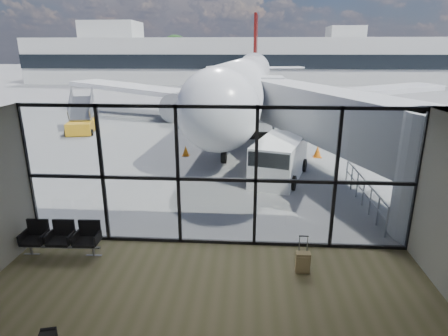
# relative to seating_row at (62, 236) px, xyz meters

# --- Properties ---
(ground) EXTENTS (220.00, 220.00, 0.00)m
(ground) POSITION_rel_seating_row_xyz_m (4.67, 40.92, -0.58)
(ground) COLOR slate
(ground) RESTS_ON ground
(lounge_shell) EXTENTS (12.02, 8.01, 4.51)m
(lounge_shell) POSITION_rel_seating_row_xyz_m (4.67, -3.88, 2.07)
(lounge_shell) COLOR brown
(lounge_shell) RESTS_ON ground
(glass_curtain_wall) EXTENTS (12.10, 0.12, 4.50)m
(glass_curtain_wall) POSITION_rel_seating_row_xyz_m (4.67, 0.92, 1.67)
(glass_curtain_wall) COLOR white
(glass_curtain_wall) RESTS_ON ground
(jet_bridge) EXTENTS (8.00, 16.50, 4.33)m
(jet_bridge) POSITION_rel_seating_row_xyz_m (9.58, 8.00, 2.18)
(jet_bridge) COLOR #989A9D
(jet_bridge) RESTS_ON ground
(apron_railing) EXTENTS (0.06, 5.46, 1.11)m
(apron_railing) POSITION_rel_seating_row_xyz_m (10.27, 4.42, 0.14)
(apron_railing) COLOR gray
(apron_railing) RESTS_ON ground
(far_terminal) EXTENTS (80.00, 12.20, 11.00)m
(far_terminal) POSITION_rel_seating_row_xyz_m (4.09, 62.89, 3.63)
(far_terminal) COLOR #A6A5A1
(far_terminal) RESTS_ON ground
(tree_0) EXTENTS (4.95, 4.95, 7.12)m
(tree_0) POSITION_rel_seating_row_xyz_m (-40.33, 72.92, 4.05)
(tree_0) COLOR #382619
(tree_0) RESTS_ON ground
(tree_1) EXTENTS (5.61, 5.61, 8.07)m
(tree_1) POSITION_rel_seating_row_xyz_m (-34.33, 72.92, 4.67)
(tree_1) COLOR #382619
(tree_1) RESTS_ON ground
(tree_2) EXTENTS (6.27, 6.27, 9.03)m
(tree_2) POSITION_rel_seating_row_xyz_m (-28.33, 72.92, 5.29)
(tree_2) COLOR #382619
(tree_2) RESTS_ON ground
(tree_3) EXTENTS (4.95, 4.95, 7.12)m
(tree_3) POSITION_rel_seating_row_xyz_m (-22.33, 72.92, 4.05)
(tree_3) COLOR #382619
(tree_3) RESTS_ON ground
(tree_4) EXTENTS (5.61, 5.61, 8.07)m
(tree_4) POSITION_rel_seating_row_xyz_m (-16.33, 72.92, 4.67)
(tree_4) COLOR #382619
(tree_4) RESTS_ON ground
(tree_5) EXTENTS (6.27, 6.27, 9.03)m
(tree_5) POSITION_rel_seating_row_xyz_m (-10.33, 72.92, 5.29)
(tree_5) COLOR #382619
(tree_5) RESTS_ON ground
(seating_row) EXTENTS (2.37, 0.72, 1.05)m
(seating_row) POSITION_rel_seating_row_xyz_m (0.00, 0.00, 0.00)
(seating_row) COLOR gray
(seating_row) RESTS_ON ground
(suitcase) EXTENTS (0.40, 0.30, 1.09)m
(suitcase) POSITION_rel_seating_row_xyz_m (7.22, -0.59, -0.25)
(suitcase) COLOR #947E52
(suitcase) RESTS_ON ground
(airliner) EXTENTS (35.29, 40.91, 10.53)m
(airliner) POSITION_rel_seating_row_xyz_m (5.25, 25.61, 2.63)
(airliner) COLOR silver
(airliner) RESTS_ON ground
(service_van) EXTENTS (3.14, 4.79, 1.92)m
(service_van) POSITION_rel_seating_row_xyz_m (7.11, 7.52, 0.40)
(service_van) COLOR white
(service_van) RESTS_ON ground
(belt_loader) EXTENTS (2.43, 4.48, 1.96)m
(belt_loader) POSITION_rel_seating_row_xyz_m (-0.18, 24.78, 0.08)
(belt_loader) COLOR black
(belt_loader) RESTS_ON ground
(mobile_stairs) EXTENTS (2.54, 3.90, 2.53)m
(mobile_stairs) POSITION_rel_seating_row_xyz_m (-6.98, 17.17, 0.03)
(mobile_stairs) COLOR orange
(mobile_stairs) RESTS_ON ground
(traffic_cone_a) EXTENTS (0.45, 0.45, 0.64)m
(traffic_cone_a) POSITION_rel_seating_row_xyz_m (3.13, 15.67, -0.28)
(traffic_cone_a) COLOR #D4680B
(traffic_cone_a) RESTS_ON ground
(traffic_cone_b) EXTENTS (0.43, 0.43, 0.61)m
(traffic_cone_b) POSITION_rel_seating_row_xyz_m (1.93, 11.32, -0.29)
(traffic_cone_b) COLOR orange
(traffic_cone_b) RESTS_ON ground
(traffic_cone_c) EXTENTS (0.48, 0.48, 0.69)m
(traffic_cone_c) POSITION_rel_seating_row_xyz_m (9.67, 11.52, -0.26)
(traffic_cone_c) COLOR orange
(traffic_cone_c) RESTS_ON ground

